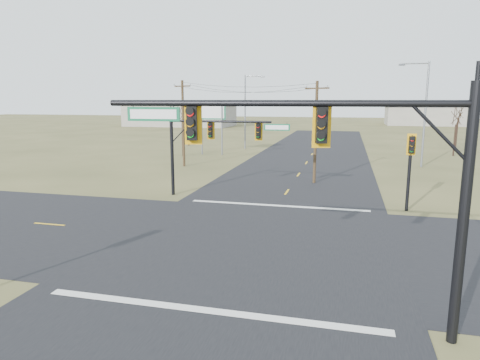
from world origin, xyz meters
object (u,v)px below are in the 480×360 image
(bare_tree_a, at_px, (182,110))
(utility_pole_near, at_px, (316,131))
(mast_arm_far, at_px, (214,136))
(pedestal_signal_ne, at_px, (411,156))
(bare_tree_d, at_px, (459,111))
(streetlight_a, at_px, (423,109))
(bare_tree_c, at_px, (457,116))
(utility_pole_far, at_px, (183,122))
(highway_sign, at_px, (212,118))
(mast_arm_near, at_px, (334,154))
(bare_tree_b, at_px, (188,109))
(streetlight_c, at_px, (247,108))

(bare_tree_a, bearing_deg, utility_pole_near, -38.80)
(mast_arm_far, relative_size, pedestal_signal_ne, 1.77)
(mast_arm_far, bearing_deg, bare_tree_d, 34.53)
(streetlight_a, xyz_separation_m, bare_tree_c, (5.67, 10.73, -1.13))
(bare_tree_d, bearing_deg, mast_arm_far, -123.30)
(utility_pole_far, bearing_deg, pedestal_signal_ne, -34.51)
(highway_sign, bearing_deg, bare_tree_d, 17.53)
(mast_arm_near, bearing_deg, mast_arm_far, 103.89)
(bare_tree_b, bearing_deg, bare_tree_a, -72.48)
(bare_tree_a, bearing_deg, pedestal_signal_ne, -42.77)
(pedestal_signal_ne, bearing_deg, bare_tree_c, 70.11)
(highway_sign, xyz_separation_m, bare_tree_c, (30.19, 6.17, 0.24))
(utility_pole_far, bearing_deg, bare_tree_d, 36.51)
(pedestal_signal_ne, bearing_deg, utility_pole_far, 142.51)
(bare_tree_b, height_order, bare_tree_d, bare_tree_b)
(utility_pole_near, bearing_deg, highway_sign, 131.40)
(highway_sign, bearing_deg, mast_arm_far, -77.18)
(highway_sign, bearing_deg, pedestal_signal_ne, -54.82)
(bare_tree_c, bearing_deg, streetlight_c, 176.77)
(bare_tree_c, bearing_deg, utility_pole_near, -125.10)
(utility_pole_far, distance_m, highway_sign, 10.15)
(highway_sign, height_order, bare_tree_a, bare_tree_a)
(streetlight_a, bearing_deg, bare_tree_d, 47.67)
(mast_arm_far, height_order, bare_tree_b, bare_tree_b)
(pedestal_signal_ne, relative_size, highway_sign, 0.73)
(streetlight_c, xyz_separation_m, bare_tree_d, (29.25, 5.79, -0.44))
(bare_tree_a, height_order, bare_tree_d, bare_tree_a)
(pedestal_signal_ne, bearing_deg, utility_pole_near, 125.65)
(utility_pole_far, height_order, bare_tree_a, utility_pole_far)
(bare_tree_b, distance_m, bare_tree_c, 37.28)
(streetlight_c, bearing_deg, streetlight_a, -34.66)
(highway_sign, bearing_deg, bare_tree_a, -150.07)
(mast_arm_near, distance_m, mast_arm_far, 18.83)
(mast_arm_far, xyz_separation_m, streetlight_c, (-4.91, 31.26, 1.45))
(mast_arm_near, height_order, mast_arm_far, mast_arm_near)
(mast_arm_far, bearing_deg, bare_tree_b, 91.58)
(bare_tree_c, bearing_deg, mast_arm_near, -106.34)
(bare_tree_a, relative_size, bare_tree_c, 1.14)
(mast_arm_near, height_order, utility_pole_near, utility_pole_near)
(bare_tree_b, bearing_deg, bare_tree_d, 5.55)
(bare_tree_c, bearing_deg, bare_tree_b, 174.54)
(mast_arm_near, distance_m, highway_sign, 43.41)
(mast_arm_far, bearing_deg, utility_pole_near, 25.11)
(bare_tree_d, bearing_deg, pedestal_signal_ne, -106.40)
(pedestal_signal_ne, distance_m, bare_tree_a, 32.80)
(bare_tree_c, relative_size, bare_tree_d, 0.94)
(mast_arm_far, bearing_deg, streetlight_c, 76.76)
(mast_arm_near, xyz_separation_m, mast_arm_far, (-8.91, 16.56, -1.02))
(mast_arm_near, xyz_separation_m, highway_sign, (-16.62, 40.10, -0.72))
(pedestal_signal_ne, distance_m, utility_pole_near, 10.45)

